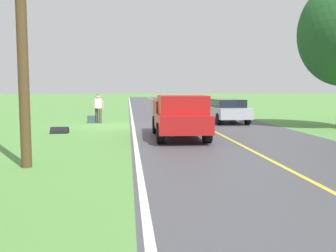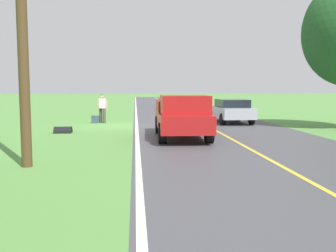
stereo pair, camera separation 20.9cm
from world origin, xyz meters
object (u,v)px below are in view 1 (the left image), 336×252
Objects in this scene: hitchhiker_walking at (98,107)px; pickup_truck_passing at (180,115)px; sedan_near_oncoming at (227,110)px; utility_pole_roadside at (21,12)px; suitcase_carried at (91,119)px.

pickup_truck_passing reaches higher than hitchhiker_walking.
utility_pole_roadside is (8.72, 12.33, 3.32)m from sedan_near_oncoming.
suitcase_carried is (0.42, 0.09, -0.75)m from hitchhiker_walking.
hitchhiker_walking is 0.32× the size of pickup_truck_passing.
utility_pole_roadside is at bearing -4.05° from suitcase_carried.
sedan_near_oncoming is (-8.15, 0.36, 0.53)m from suitcase_carried.
sedan_near_oncoming is at bearing -118.99° from pickup_truck_passing.
sedan_near_oncoming is 0.54× the size of utility_pole_roadside.
utility_pole_roadside reaches higher than pickup_truck_passing.
hitchhiker_walking reaches higher than suitcase_carried.
hitchhiker_walking is 0.21× the size of utility_pole_roadside.
sedan_near_oncoming reaches higher than suitcase_carried.
utility_pole_roadside reaches higher than hitchhiker_walking.
utility_pole_roadside is (0.57, 12.69, 3.85)m from suitcase_carried.
pickup_truck_passing reaches higher than suitcase_carried.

